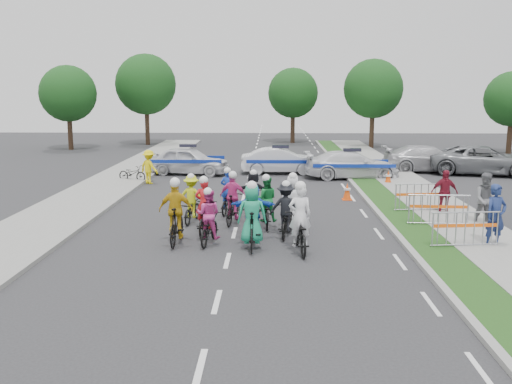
{
  "coord_description": "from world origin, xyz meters",
  "views": [
    {
      "loc": [
        1.16,
        -14.69,
        4.55
      ],
      "look_at": [
        0.66,
        4.29,
        1.1
      ],
      "focal_mm": 40.0,
      "sensor_mm": 36.0,
      "label": 1
    }
  ],
  "objects_px": {
    "barrier_2": "(421,198)",
    "civilian_sedan": "(428,159)",
    "parked_bike": "(132,173)",
    "spectator_1": "(487,200)",
    "marshal_hiviz": "(149,167)",
    "rider_12": "(228,198)",
    "police_car_2": "(352,165)",
    "rider_1": "(252,222)",
    "rider_9": "(233,203)",
    "cone_0": "(347,192)",
    "tree_3": "(146,84)",
    "rider_8": "(266,207)",
    "police_car_1": "(280,161)",
    "barrier_1": "(438,211)",
    "rider_7": "(292,207)",
    "rider_6": "(205,215)",
    "rider_2": "(209,223)",
    "rider_5": "(253,213)",
    "tree_1": "(373,89)",
    "rider_4": "(286,215)",
    "tree_0": "(68,94)",
    "rider_10": "(192,203)",
    "tree_4": "(293,93)",
    "barrier_0": "(465,231)",
    "rider_11": "(253,196)",
    "spectator_2": "(444,193)",
    "police_car_0": "(188,161)",
    "rider_0": "(300,229)",
    "spectator_0": "(496,216)"
  },
  "relations": [
    {
      "from": "rider_2",
      "to": "police_car_0",
      "type": "distance_m",
      "value": 14.17
    },
    {
      "from": "tree_0",
      "to": "rider_8",
      "type": "bearing_deg",
      "value": -58.08
    },
    {
      "from": "tree_3",
      "to": "rider_8",
      "type": "bearing_deg",
      "value": -70.4
    },
    {
      "from": "rider_0",
      "to": "cone_0",
      "type": "height_order",
      "value": "rider_0"
    },
    {
      "from": "rider_10",
      "to": "police_car_1",
      "type": "relative_size",
      "value": 0.42
    },
    {
      "from": "rider_10",
      "to": "rider_12",
      "type": "height_order",
      "value": "rider_12"
    },
    {
      "from": "rider_8",
      "to": "barrier_1",
      "type": "height_order",
      "value": "rider_8"
    },
    {
      "from": "rider_12",
      "to": "barrier_0",
      "type": "bearing_deg",
      "value": 157.27
    },
    {
      "from": "rider_4",
      "to": "police_car_2",
      "type": "height_order",
      "value": "rider_4"
    },
    {
      "from": "rider_7",
      "to": "rider_9",
      "type": "height_order",
      "value": "rider_7"
    },
    {
      "from": "rider_9",
      "to": "cone_0",
      "type": "bearing_deg",
      "value": -124.49
    },
    {
      "from": "rider_6",
      "to": "rider_11",
      "type": "height_order",
      "value": "rider_6"
    },
    {
      "from": "rider_12",
      "to": "spectator_1",
      "type": "xyz_separation_m",
      "value": [
        8.77,
        -1.77,
        0.33
      ]
    },
    {
      "from": "rider_4",
      "to": "civilian_sedan",
      "type": "xyz_separation_m",
      "value": [
        8.27,
        14.32,
        0.03
      ]
    },
    {
      "from": "rider_7",
      "to": "spectator_1",
      "type": "distance_m",
      "value": 6.5
    },
    {
      "from": "rider_4",
      "to": "parked_bike",
      "type": "distance_m",
      "value": 12.88
    },
    {
      "from": "rider_9",
      "to": "marshal_hiviz",
      "type": "height_order",
      "value": "rider_9"
    },
    {
      "from": "barrier_1",
      "to": "tree_1",
      "type": "relative_size",
      "value": 0.29
    },
    {
      "from": "rider_8",
      "to": "rider_9",
      "type": "height_order",
      "value": "rider_9"
    },
    {
      "from": "police_car_1",
      "to": "marshal_hiviz",
      "type": "xyz_separation_m",
      "value": [
        -6.42,
        -3.51,
        0.12
      ]
    },
    {
      "from": "spectator_1",
      "to": "marshal_hiviz",
      "type": "xyz_separation_m",
      "value": [
        -13.09,
        8.41,
        -0.09
      ]
    },
    {
      "from": "barrier_1",
      "to": "cone_0",
      "type": "xyz_separation_m",
      "value": [
        -2.37,
        4.78,
        -0.22
      ]
    },
    {
      "from": "rider_6",
      "to": "police_car_1",
      "type": "xyz_separation_m",
      "value": [
        2.61,
        13.14,
        0.08
      ]
    },
    {
      "from": "rider_8",
      "to": "barrier_1",
      "type": "distance_m",
      "value": 5.7
    },
    {
      "from": "police_car_1",
      "to": "parked_bike",
      "type": "distance_m",
      "value": 7.95
    },
    {
      "from": "rider_5",
      "to": "rider_0",
      "type": "bearing_deg",
      "value": 130.47
    },
    {
      "from": "rider_2",
      "to": "rider_7",
      "type": "relative_size",
      "value": 0.93
    },
    {
      "from": "barrier_2",
      "to": "civilian_sedan",
      "type": "bearing_deg",
      "value": 73.56
    },
    {
      "from": "marshal_hiviz",
      "to": "barrier_0",
      "type": "distance_m",
      "value": 16.07
    },
    {
      "from": "spectator_2",
      "to": "parked_bike",
      "type": "bearing_deg",
      "value": 148.99
    },
    {
      "from": "spectator_0",
      "to": "tree_0",
      "type": "xyz_separation_m",
      "value": [
        -21.65,
        26.49,
        3.25
      ]
    },
    {
      "from": "rider_12",
      "to": "cone_0",
      "type": "relative_size",
      "value": 2.55
    },
    {
      "from": "police_car_2",
      "to": "tree_1",
      "type": "height_order",
      "value": "tree_1"
    },
    {
      "from": "police_car_0",
      "to": "spectator_2",
      "type": "bearing_deg",
      "value": -122.83
    },
    {
      "from": "rider_1",
      "to": "civilian_sedan",
      "type": "distance_m",
      "value": 18.23
    },
    {
      "from": "tree_3",
      "to": "civilian_sedan",
      "type": "bearing_deg",
      "value": -38.62
    },
    {
      "from": "rider_6",
      "to": "barrier_1",
      "type": "distance_m",
      "value": 7.7
    },
    {
      "from": "marshal_hiviz",
      "to": "barrier_2",
      "type": "height_order",
      "value": "marshal_hiviz"
    },
    {
      "from": "tree_0",
      "to": "barrier_2",
      "type": "bearing_deg",
      "value": -46.62
    },
    {
      "from": "rider_7",
      "to": "spectator_0",
      "type": "relative_size",
      "value": 1.01
    },
    {
      "from": "spectator_1",
      "to": "rider_9",
      "type": "bearing_deg",
      "value": -171.53
    },
    {
      "from": "rider_12",
      "to": "marshal_hiviz",
      "type": "bearing_deg",
      "value": -46.56
    },
    {
      "from": "rider_6",
      "to": "tree_1",
      "type": "bearing_deg",
      "value": -106.33
    },
    {
      "from": "cone_0",
      "to": "police_car_0",
      "type": "bearing_deg",
      "value": 137.56
    },
    {
      "from": "rider_9",
      "to": "tree_0",
      "type": "xyz_separation_m",
      "value": [
        -13.88,
        23.75,
        3.48
      ]
    },
    {
      "from": "rider_6",
      "to": "tree_4",
      "type": "bearing_deg",
      "value": -93.42
    },
    {
      "from": "police_car_1",
      "to": "marshal_hiviz",
      "type": "height_order",
      "value": "marshal_hiviz"
    },
    {
      "from": "rider_5",
      "to": "rider_9",
      "type": "relative_size",
      "value": 0.96
    },
    {
      "from": "rider_12",
      "to": "police_car_2",
      "type": "height_order",
      "value": "rider_12"
    },
    {
      "from": "barrier_2",
      "to": "parked_bike",
      "type": "distance_m",
      "value": 14.3
    }
  ]
}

